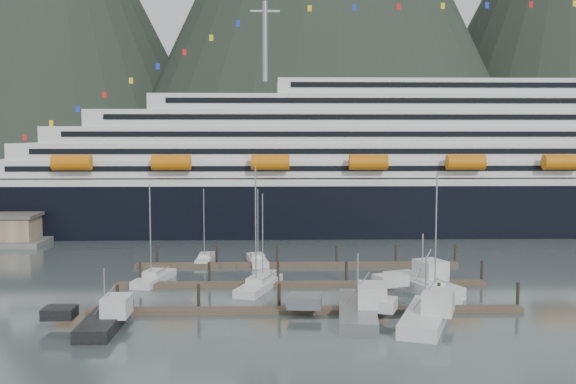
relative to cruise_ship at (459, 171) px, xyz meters
name	(u,v)px	position (x,y,z in m)	size (l,w,h in m)	color
ground	(342,291)	(-30.03, -54.94, -12.04)	(1600.00, 1600.00, 0.00)	#4E5C5C
cruise_ship	(459,171)	(0.00, 0.00, 0.00)	(210.00, 30.40, 50.30)	black
dock_near	(307,310)	(-34.95, -64.89, -11.73)	(48.18, 2.28, 3.20)	#44382B
dock_mid	(302,284)	(-34.95, -51.89, -11.73)	(48.18, 2.28, 3.20)	#44382B
dock_far	(298,264)	(-34.95, -38.89, -11.73)	(48.18, 2.28, 3.20)	#44382B
sailboat_a	(154,279)	(-54.52, -49.21, -11.61)	(4.78, 9.80, 13.67)	silver
sailboat_b	(259,286)	(-40.48, -53.87, -11.59)	(6.21, 11.36, 16.26)	silver
sailboat_c	(264,279)	(-39.90, -49.76, -11.64)	(3.50, 8.81, 12.31)	silver
sailboat_e	(205,259)	(-49.13, -34.95, -11.65)	(2.40, 8.61, 11.72)	silver
sailboat_f	(257,261)	(-41.02, -36.39, -11.63)	(3.67, 8.83, 11.86)	silver
sailboat_h	(431,292)	(-19.34, -57.39, -11.58)	(5.09, 10.74, 15.66)	silver
trawler_a	(104,318)	(-56.08, -69.94, -11.17)	(8.75, 12.17, 6.66)	black
trawler_c	(356,309)	(-29.82, -67.20, -11.08)	(10.90, 15.36, 7.70)	gray
trawler_d	(424,315)	(-23.09, -69.89, -11.08)	(10.94, 13.54, 7.77)	silver
trawler_e	(421,283)	(-20.05, -55.11, -11.05)	(10.78, 12.90, 8.03)	silver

